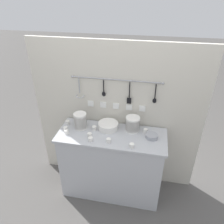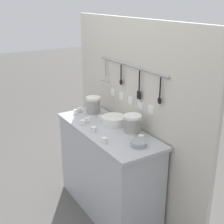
{
  "view_description": "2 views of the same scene",
  "coord_description": "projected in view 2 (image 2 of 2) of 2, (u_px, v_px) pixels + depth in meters",
  "views": [
    {
      "loc": [
        0.39,
        -1.94,
        2.35
      ],
      "look_at": [
        -0.0,
        0.03,
        1.16
      ],
      "focal_mm": 35.0,
      "sensor_mm": 36.0,
      "label": 1
    },
    {
      "loc": [
        2.28,
        -1.37,
        2.03
      ],
      "look_at": [
        0.03,
        0.03,
        1.05
      ],
      "focal_mm": 50.0,
      "sensor_mm": 36.0,
      "label": 2
    }
  ],
  "objects": [
    {
      "name": "cup_front_left",
      "position": [
        79.0,
        110.0,
        3.29
      ],
      "size": [
        0.05,
        0.05,
        0.05
      ],
      "color": "silver",
      "rests_on": "counter"
    },
    {
      "name": "cup_front_right",
      "position": [
        83.0,
        123.0,
        2.96
      ],
      "size": [
        0.05,
        0.05,
        0.05
      ],
      "color": "silver",
      "rests_on": "counter"
    },
    {
      "name": "cup_edge_far",
      "position": [
        89.0,
        107.0,
        3.38
      ],
      "size": [
        0.05,
        0.05,
        0.05
      ],
      "color": "silver",
      "rests_on": "counter"
    },
    {
      "name": "plate_stack",
      "position": [
        114.0,
        120.0,
        2.98
      ],
      "size": [
        0.23,
        0.23,
        0.08
      ],
      "color": "silver",
      "rests_on": "counter"
    },
    {
      "name": "cup_mid_row",
      "position": [
        76.0,
        112.0,
        3.24
      ],
      "size": [
        0.05,
        0.05,
        0.05
      ],
      "color": "silver",
      "rests_on": "counter"
    },
    {
      "name": "ground_plane",
      "position": [
        108.0,
        207.0,
        3.2
      ],
      "size": [
        20.0,
        20.0,
        0.0
      ],
      "primitive_type": "plane",
      "color": "#514F4C"
    },
    {
      "name": "cup_back_left",
      "position": [
        141.0,
        138.0,
        2.64
      ],
      "size": [
        0.05,
        0.05,
        0.05
      ],
      "color": "silver",
      "rests_on": "counter"
    },
    {
      "name": "cup_beside_plates",
      "position": [
        87.0,
        120.0,
        3.02
      ],
      "size": [
        0.05,
        0.05,
        0.05
      ],
      "color": "silver",
      "rests_on": "counter"
    },
    {
      "name": "steel_mixing_bowl",
      "position": [
        139.0,
        144.0,
        2.55
      ],
      "size": [
        0.14,
        0.14,
        0.04
      ],
      "color": "#93969E",
      "rests_on": "counter"
    },
    {
      "name": "cup_back_right",
      "position": [
        101.0,
        118.0,
        3.08
      ],
      "size": [
        0.05,
        0.05,
        0.05
      ],
      "color": "silver",
      "rests_on": "counter"
    },
    {
      "name": "bowl_stack_back_corner",
      "position": [
        93.0,
        106.0,
        3.19
      ],
      "size": [
        0.15,
        0.15,
        0.19
      ],
      "color": "silver",
      "rests_on": "counter"
    },
    {
      "name": "counter",
      "position": [
        108.0,
        170.0,
        3.04
      ],
      "size": [
        1.23,
        0.49,
        0.88
      ],
      "color": "#ADAFB5",
      "rests_on": "ground"
    },
    {
      "name": "cup_by_caddy",
      "position": [
        94.0,
        129.0,
        2.82
      ],
      "size": [
        0.05,
        0.05,
        0.05
      ],
      "color": "silver",
      "rests_on": "counter"
    },
    {
      "name": "back_wall",
      "position": [
        132.0,
        118.0,
        3.01
      ],
      "size": [
        2.03,
        0.11,
        1.86
      ],
      "color": "beige",
      "rests_on": "ground"
    },
    {
      "name": "bowl_stack_nested_right",
      "position": [
        132.0,
        125.0,
        2.75
      ],
      "size": [
        0.16,
        0.16,
        0.18
      ],
      "color": "silver",
      "rests_on": "counter"
    },
    {
      "name": "cup_centre",
      "position": [
        104.0,
        140.0,
        2.6
      ],
      "size": [
        0.05,
        0.05,
        0.05
      ],
      "color": "silver",
      "rests_on": "counter"
    }
  ]
}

